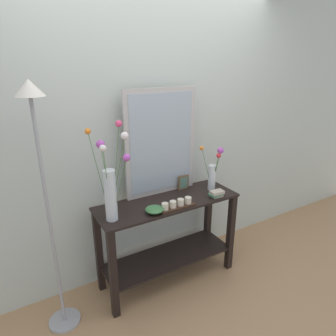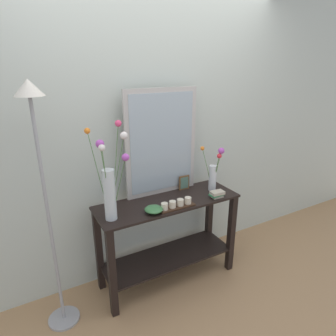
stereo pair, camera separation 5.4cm
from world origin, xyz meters
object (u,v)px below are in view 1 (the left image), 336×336
object	(u,v)px
picture_frame_small	(183,182)
decorative_bowl	(154,209)
floor_lamp	(42,175)
vase_right	(213,172)
book_stack	(217,194)
mirror_leaning	(161,143)
tall_vase_left	(111,185)
candle_tray	(177,204)
console_table	(168,232)

from	to	relation	value
picture_frame_small	decorative_bowl	distance (m)	0.53
floor_lamp	vase_right	bearing A→B (deg)	0.85
book_stack	floor_lamp	size ratio (longest dim) A/B	0.07
mirror_leaning	decorative_bowl	distance (m)	0.59
tall_vase_left	decorative_bowl	size ratio (longest dim) A/B	5.01
mirror_leaning	picture_frame_small	bearing A→B (deg)	-11.31
mirror_leaning	book_stack	world-z (taller)	mirror_leaning
mirror_leaning	vase_right	distance (m)	0.55
mirror_leaning	vase_right	bearing A→B (deg)	-23.99
candle_tray	decorative_bowl	bearing A→B (deg)	175.55
console_table	book_stack	size ratio (longest dim) A/B	9.89
candle_tray	book_stack	size ratio (longest dim) A/B	2.51
vase_right	candle_tray	bearing A→B (deg)	-163.85
candle_tray	floor_lamp	distance (m)	1.05
mirror_leaning	floor_lamp	world-z (taller)	floor_lamp
floor_lamp	book_stack	bearing A→B (deg)	-4.89
floor_lamp	candle_tray	bearing A→B (deg)	-6.87
mirror_leaning	picture_frame_small	distance (m)	0.45
tall_vase_left	floor_lamp	size ratio (longest dim) A/B	0.40
decorative_bowl	tall_vase_left	bearing A→B (deg)	167.89
tall_vase_left	picture_frame_small	size ratio (longest dim) A/B	5.49
candle_tray	decorative_bowl	world-z (taller)	candle_tray
book_stack	floor_lamp	world-z (taller)	floor_lamp
mirror_leaning	decorative_bowl	bearing A→B (deg)	-127.38
vase_right	console_table	bearing A→B (deg)	178.81
mirror_leaning	vase_right	world-z (taller)	mirror_leaning
tall_vase_left	book_stack	xyz separation A→B (m)	(0.93, -0.09, -0.25)
book_stack	decorative_bowl	bearing A→B (deg)	178.38
console_table	floor_lamp	size ratio (longest dim) A/B	0.68
console_table	book_stack	bearing A→B (deg)	-19.82
tall_vase_left	decorative_bowl	world-z (taller)	tall_vase_left
console_table	vase_right	size ratio (longest dim) A/B	2.98
decorative_bowl	book_stack	size ratio (longest dim) A/B	1.16
candle_tray	book_stack	world-z (taller)	candle_tray
mirror_leaning	book_stack	xyz separation A→B (m)	(0.37, -0.33, -0.43)
vase_right	decorative_bowl	distance (m)	0.70
candle_tray	floor_lamp	size ratio (longest dim) A/B	0.17
tall_vase_left	floor_lamp	bearing A→B (deg)	175.89
console_table	decorative_bowl	xyz separation A→B (m)	(-0.20, -0.13, 0.34)
console_table	decorative_bowl	bearing A→B (deg)	-146.87
tall_vase_left	floor_lamp	world-z (taller)	floor_lamp
picture_frame_small	decorative_bowl	bearing A→B (deg)	-148.94
tall_vase_left	console_table	bearing A→B (deg)	6.88
candle_tray	picture_frame_small	size ratio (longest dim) A/B	2.37
console_table	vase_right	world-z (taller)	vase_right
mirror_leaning	book_stack	bearing A→B (deg)	-41.54
console_table	mirror_leaning	xyz separation A→B (m)	(0.04, 0.18, 0.77)
tall_vase_left	picture_frame_small	distance (m)	0.82
console_table	candle_tray	xyz separation A→B (m)	(-0.00, -0.15, 0.34)
tall_vase_left	candle_tray	world-z (taller)	tall_vase_left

